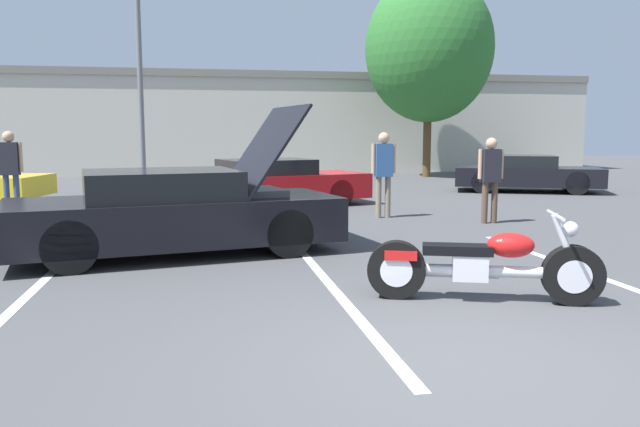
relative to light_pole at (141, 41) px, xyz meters
name	(u,v)px	position (x,y,z in m)	size (l,w,h in m)	color
ground_plane	(465,366)	(3.81, -17.67, -4.78)	(80.00, 80.00, 0.00)	#474749
parking_stripe_foreground	(20,303)	(-0.01, -15.16, -4.78)	(0.12, 5.89, 0.01)	white
parking_stripe_middle	(333,288)	(3.31, -15.16, -4.78)	(0.12, 5.89, 0.01)	white
parking_stripe_back	(596,276)	(6.63, -15.16, -4.78)	(0.12, 5.89, 0.01)	white
far_building	(243,120)	(3.81, 7.06, -2.44)	(32.00, 4.20, 4.40)	beige
light_pole	(141,41)	(0.00, 0.00, 0.00)	(1.21, 0.28, 8.78)	slate
tree_background	(429,48)	(10.78, 1.97, 0.28)	(5.02, 5.02, 7.96)	brown
motorcycle	(482,265)	(4.73, -15.97, -4.40)	(2.33, 1.04, 0.94)	black
show_car_hood_open	(176,212)	(1.50, -12.73, -4.17)	(4.91, 2.75, 2.16)	black
parked_car_mid_row	(272,183)	(3.53, -7.07, -4.22)	(4.83, 2.98, 1.14)	red
parked_car_right_row	(525,174)	(11.44, -4.68, -4.24)	(4.55, 3.29, 1.09)	black
spectator_near_motorcycle	(491,173)	(7.38, -10.66, -3.79)	(0.52, 0.22, 1.66)	brown
spectator_by_show_car	(384,167)	(5.57, -9.50, -3.72)	(0.52, 0.23, 1.77)	gray
spectator_midground	(10,165)	(-2.10, -7.76, -3.70)	(0.52, 0.24, 1.80)	#38476B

